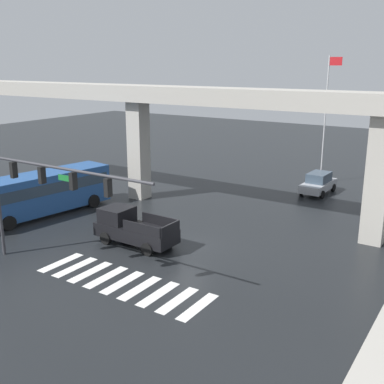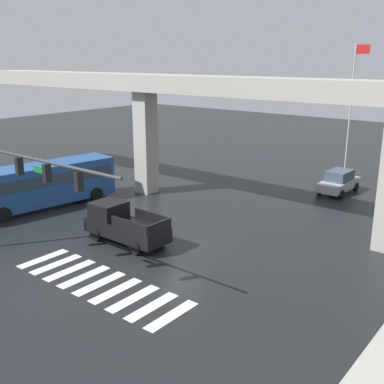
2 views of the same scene
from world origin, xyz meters
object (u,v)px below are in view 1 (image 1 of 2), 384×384
Objects in this scene: pickup_truck at (132,228)px; city_bus at (38,192)px; flagpole at (326,112)px; traffic_signal_mast at (41,183)px; sedan_silver at (318,183)px.

city_bus is (-9.04, 0.60, 0.73)m from pickup_truck.
pickup_truck is 22.14m from flagpole.
traffic_signal_mast is at bearing -104.61° from pickup_truck.
traffic_signal_mast is 0.98× the size of flagpole.
city_bus is at bearing -123.80° from flagpole.
pickup_truck is 0.47× the size of traffic_signal_mast.
traffic_signal_mast is at bearing -37.09° from city_bus.
city_bus is at bearing -131.18° from sedan_silver.
traffic_signal_mast reaches higher than city_bus.
pickup_truck is 1.17× the size of sedan_silver.
traffic_signal_mast is at bearing -107.04° from sedan_silver.
flagpole reaches higher than pickup_truck.
flagpole is (4.60, 20.97, 5.39)m from pickup_truck.
city_bus is 24.95m from flagpole.
traffic_signal_mast reaches higher than sedan_silver.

